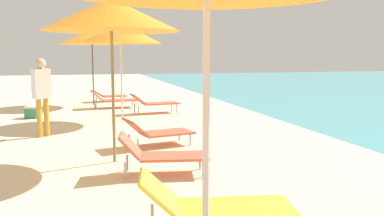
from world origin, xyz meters
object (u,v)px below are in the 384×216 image
Objects in this scene: lounger_third_inland at (161,154)px; lounger_farthest_shoreside at (109,95)px; umbrella_fourth at (120,33)px; lounger_third_shoreside at (158,131)px; lounger_second_shoreside at (213,204)px; umbrella_farthest at (92,37)px; person_walking_near at (42,89)px; cooler_box at (33,112)px; lounger_farthest_inland at (113,99)px; umbrella_third at (111,15)px; lounger_fourth_shoreside at (154,102)px.

lounger_third_inland is 10.20m from lounger_farthest_shoreside.
lounger_third_shoreside is at bearing -83.74° from umbrella_fourth.
lounger_farthest_shoreside is at bearing 101.35° from lounger_second_shoreside.
umbrella_farthest is 6.00m from person_walking_near.
cooler_box is (-2.49, 6.50, -0.15)m from lounger_third_inland.
umbrella_farthest is 5.45× the size of cooler_box.
umbrella_farthest reaches higher than cooler_box.
lounger_third_inland is 5.71m from umbrella_fourth.
lounger_third_inland is at bearing -89.23° from umbrella_fourth.
umbrella_farthest reaches higher than lounger_farthest_shoreside.
lounger_farthest_shoreside reaches higher than cooler_box.
lounger_farthest_shoreside is at bearing 87.94° from lounger_farthest_inland.
lounger_third_inland is (0.63, -0.93, -2.12)m from umbrella_third.
umbrella_third is 7.56m from lounger_farthest_inland.
umbrella_farthest is at bearing 104.52° from lounger_second_shoreside.
lounger_fourth_shoreside is at bearing -57.44° from lounger_farthest_inland.
lounger_third_shoreside is 1.98m from lounger_third_inland.
lounger_third_inland is at bearing -0.40° from person_walking_near.
person_walking_near is (-2.27, 1.58, 0.76)m from lounger_third_shoreside.
umbrella_third is 4.44m from umbrella_fourth.
lounger_farthest_inland is 0.91× the size of person_walking_near.
lounger_farthest_inland is at bearing 128.42° from person_walking_near.
lounger_third_inland is at bearing -69.03° from cooler_box.
lounger_fourth_shoreside is (0.72, 4.57, 0.04)m from lounger_third_shoreside.
umbrella_third reaches higher than lounger_second_shoreside.
umbrella_farthest is 1.59× the size of person_walking_near.
umbrella_third is at bearing -2.23° from person_walking_near.
lounger_third_shoreside is 3.98m from umbrella_fourth.
cooler_box is at bearing 154.24° from umbrella_fourth.
umbrella_farthest is (-0.72, 9.24, 2.10)m from lounger_third_inland.
umbrella_fourth is at bearing 101.79° from lounger_second_shoreside.
umbrella_fourth is at bearing 103.70° from person_walking_near.
lounger_fourth_shoreside is (1.65, 5.60, -2.11)m from umbrella_third.
umbrella_third is 1.80× the size of lounger_fourth_shoreside.
lounger_fourth_shoreside is at bearing -84.61° from lounger_farthest_shoreside.
cooler_box is (-1.86, 5.57, -2.27)m from umbrella_third.
umbrella_third is at bearing -114.17° from lounger_fourth_shoreside.
lounger_third_inland is at bearing -106.66° from lounger_fourth_shoreside.
cooler_box is (-2.61, 8.63, -0.12)m from lounger_second_shoreside.
cooler_box is (-2.42, 1.17, -2.20)m from umbrella_fourth.
lounger_third_inland is at bearing -85.56° from umbrella_farthest.
lounger_third_shoreside is 2.84× the size of cooler_box.
lounger_second_shoreside is 1.15× the size of lounger_third_shoreside.
cooler_box is at bearing -134.45° from lounger_farthest_shoreside.
cooler_box is (-0.52, 2.96, -0.88)m from person_walking_near.
person_walking_near is at bearing 120.60° from lounger_second_shoreside.
umbrella_fourth is 3.47m from cooler_box.
person_walking_near is at bearing 117.35° from umbrella_third.
lounger_second_shoreside is 1.17× the size of lounger_third_inland.
lounger_second_shoreside is at bearing -88.50° from umbrella_fourth.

